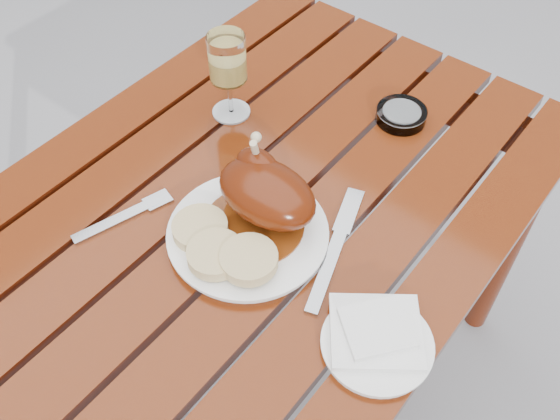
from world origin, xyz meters
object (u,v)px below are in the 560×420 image
object	(u,v)px
side_plate	(377,345)
ashtray	(401,115)
table	(254,315)
dinner_plate	(248,234)
wine_glass	(229,77)

from	to	relation	value
side_plate	ashtray	xyz separation A→B (m)	(-0.23, 0.45, 0.01)
table	ashtray	distance (m)	0.53
dinner_plate	ashtray	bearing A→B (deg)	83.73
table	dinner_plate	size ratio (longest dim) A/B	4.49
wine_glass	side_plate	size ratio (longest dim) A/B	1.07
dinner_plate	side_plate	size ratio (longest dim) A/B	1.63
wine_glass	table	bearing A→B (deg)	-42.06
side_plate	ashtray	world-z (taller)	ashtray
wine_glass	ashtray	world-z (taller)	wine_glass
wine_glass	side_plate	distance (m)	0.57
table	wine_glass	world-z (taller)	wine_glass
dinner_plate	side_plate	bearing A→B (deg)	-7.59
side_plate	dinner_plate	bearing A→B (deg)	172.41
dinner_plate	wine_glass	xyz separation A→B (m)	(-0.23, 0.22, 0.08)
dinner_plate	ashtray	size ratio (longest dim) A/B	2.72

